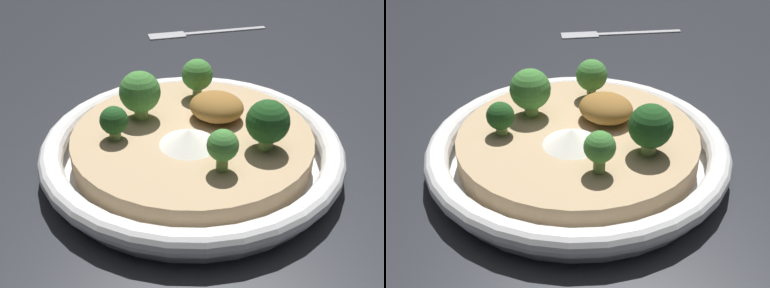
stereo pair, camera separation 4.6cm
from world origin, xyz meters
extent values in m
plane|color=#23262B|center=(0.00, 0.00, 0.00)|extent=(6.00, 6.00, 0.00)
cylinder|color=white|center=(0.00, 0.00, 0.00)|extent=(0.27, 0.27, 0.01)
torus|color=white|center=(0.00, 0.00, 0.02)|extent=(0.29, 0.29, 0.02)
cylinder|color=tan|center=(0.00, 0.00, 0.02)|extent=(0.23, 0.23, 0.03)
cone|color=white|center=(0.01, -0.02, 0.04)|extent=(0.05, 0.05, 0.02)
ellipsoid|color=olive|center=(0.01, 0.04, 0.05)|extent=(0.05, 0.05, 0.03)
cylinder|color=#759E4C|center=(-0.06, 0.00, 0.05)|extent=(0.02, 0.02, 0.02)
sphere|color=#428438|center=(-0.06, 0.00, 0.06)|extent=(0.04, 0.04, 0.04)
cylinder|color=#84A856|center=(-0.03, 0.07, 0.05)|extent=(0.01, 0.01, 0.02)
sphere|color=#428438|center=(-0.03, 0.07, 0.06)|extent=(0.03, 0.03, 0.03)
cylinder|color=#84A856|center=(0.07, 0.01, 0.05)|extent=(0.01, 0.01, 0.02)
sphere|color=#1E4C1E|center=(0.07, 0.01, 0.06)|extent=(0.04, 0.04, 0.04)
cylinder|color=#759E4C|center=(0.05, -0.04, 0.05)|extent=(0.01, 0.01, 0.02)
sphere|color=#428438|center=(0.05, -0.04, 0.06)|extent=(0.03, 0.03, 0.03)
cylinder|color=#759E4C|center=(-0.06, -0.04, 0.04)|extent=(0.01, 0.01, 0.01)
sphere|color=#1E4C1E|center=(-0.06, -0.04, 0.06)|extent=(0.03, 0.03, 0.03)
cube|color=#B7B7BC|center=(-0.14, 0.36, 0.00)|extent=(0.11, 0.10, 0.00)
cube|color=#B7B7BC|center=(-0.22, 0.30, 0.00)|extent=(0.06, 0.06, 0.00)
camera|label=1|loc=(0.19, -0.34, 0.27)|focal=45.00mm
camera|label=2|loc=(0.23, -0.31, 0.27)|focal=45.00mm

